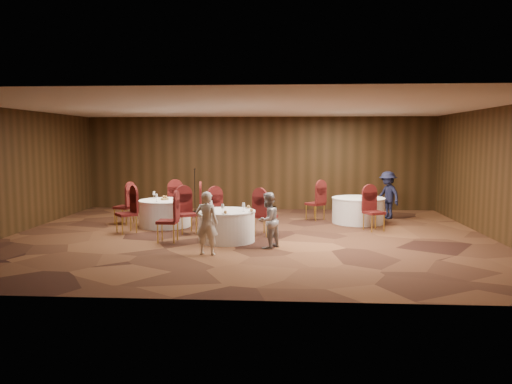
# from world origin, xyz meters

# --- Properties ---
(ground) EXTENTS (12.00, 12.00, 0.00)m
(ground) POSITION_xyz_m (0.00, 0.00, 0.00)
(ground) COLOR black
(ground) RESTS_ON ground
(room_shell) EXTENTS (12.00, 12.00, 12.00)m
(room_shell) POSITION_xyz_m (0.00, 0.00, 1.96)
(room_shell) COLOR silver
(room_shell) RESTS_ON ground
(table_main) EXTENTS (1.36, 1.36, 0.74)m
(table_main) POSITION_xyz_m (-0.45, -0.62, 0.38)
(table_main) COLOR white
(table_main) RESTS_ON ground
(table_left) EXTENTS (1.45, 1.45, 0.74)m
(table_left) POSITION_xyz_m (-2.42, 1.33, 0.38)
(table_left) COLOR white
(table_left) RESTS_ON ground
(table_right) EXTENTS (1.53, 1.53, 0.74)m
(table_right) POSITION_xyz_m (3.05, 2.25, 0.38)
(table_right) COLOR white
(table_right) RESTS_ON ground
(chairs_main) EXTENTS (2.90, 1.99, 1.00)m
(chairs_main) POSITION_xyz_m (-0.80, -0.01, 0.50)
(chairs_main) COLOR #3D0C0E
(chairs_main) RESTS_ON ground
(chairs_left) EXTENTS (3.03, 3.06, 1.00)m
(chairs_left) POSITION_xyz_m (-2.44, 1.35, 0.50)
(chairs_left) COLOR #3D0C0E
(chairs_left) RESTS_ON ground
(chairs_right) EXTENTS (2.18, 2.44, 1.00)m
(chairs_right) POSITION_xyz_m (2.56, 1.87, 0.50)
(chairs_right) COLOR #3D0C0E
(chairs_right) RESTS_ON ground
(tabletop_main) EXTENTS (1.13, 1.09, 0.22)m
(tabletop_main) POSITION_xyz_m (-0.30, -0.78, 0.84)
(tabletop_main) COLOR silver
(tabletop_main) RESTS_ON table_main
(tabletop_left) EXTENTS (0.84, 0.76, 0.22)m
(tabletop_left) POSITION_xyz_m (-2.44, 1.33, 0.82)
(tabletop_left) COLOR silver
(tabletop_left) RESTS_ON table_left
(tabletop_right) EXTENTS (0.08, 0.08, 0.22)m
(tabletop_right) POSITION_xyz_m (3.26, 1.98, 0.90)
(tabletop_right) COLOR silver
(tabletop_right) RESTS_ON table_right
(mic_stand) EXTENTS (0.24, 0.24, 1.46)m
(mic_stand) POSITION_xyz_m (-2.11, 4.17, 0.41)
(mic_stand) COLOR black
(mic_stand) RESTS_ON ground
(woman_a) EXTENTS (0.54, 0.40, 1.34)m
(woman_a) POSITION_xyz_m (-0.69, -2.04, 0.67)
(woman_a) COLOR silver
(woman_a) RESTS_ON ground
(woman_b) EXTENTS (0.73, 0.77, 1.25)m
(woman_b) POSITION_xyz_m (0.56, -1.32, 0.63)
(woman_b) COLOR #A09FA4
(woman_b) RESTS_ON ground
(man_c) EXTENTS (0.94, 1.08, 1.45)m
(man_c) POSITION_xyz_m (4.06, 3.12, 0.73)
(man_c) COLOR black
(man_c) RESTS_ON ground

